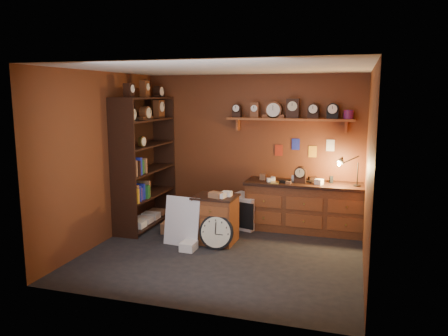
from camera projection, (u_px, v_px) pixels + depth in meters
floor at (223, 253)px, 6.54m from camera, size 4.00×4.00×0.00m
room_shell at (228, 138)px, 6.34m from camera, size 4.02×3.62×2.71m
shelving_unit at (143, 156)px, 7.76m from camera, size 0.47×1.60×2.58m
workbench at (306, 204)px, 7.54m from camera, size 2.11×0.66×1.36m
low_cabinet at (216, 217)px, 6.96m from camera, size 0.69×0.59×0.85m
big_round_clock at (216, 232)px, 6.69m from camera, size 0.53×0.17×0.53m
white_panel at (182, 244)px, 6.91m from camera, size 0.60×0.22×0.78m
mini_fridge at (246, 211)px, 7.80m from camera, size 0.69×0.71×0.57m
floor_box_a at (171, 228)px, 7.48m from camera, size 0.33×0.29×0.18m
floor_box_b at (189, 246)px, 6.64m from camera, size 0.22×0.27×0.13m
floor_box_c at (212, 239)px, 6.93m from camera, size 0.28×0.28×0.16m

